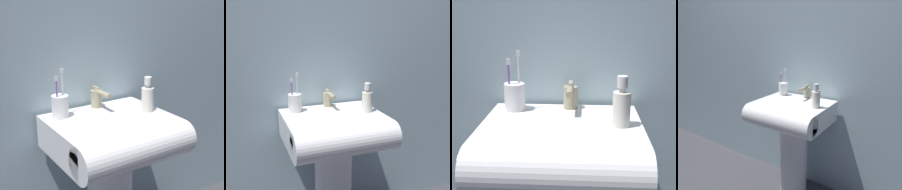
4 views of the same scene
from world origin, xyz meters
The scene contains 4 objects.
sink_basin centered at (0.00, -0.05, 0.69)m, with size 0.51×0.46×0.14m.
faucet centered at (0.02, 0.14, 0.81)m, with size 0.05×0.14×0.10m.
toothbrush_cup centered at (-0.17, 0.12, 0.82)m, with size 0.07×0.07×0.21m.
soap_bottle centered at (0.19, -0.02, 0.83)m, with size 0.05×0.05×0.16m.
Camera 3 is at (0.07, -1.03, 1.14)m, focal length 55.00 mm.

